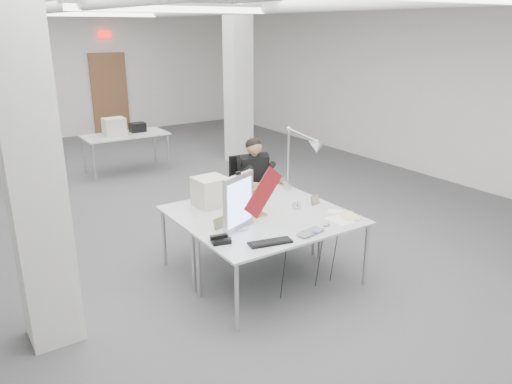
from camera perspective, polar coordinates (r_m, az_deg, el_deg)
room_shell at (r=7.27m, az=-8.95°, el=9.73°), size 10.04×14.04×3.24m
desk_main at (r=5.31m, az=3.33°, el=-4.10°), size 1.80×0.90×0.02m
desk_second at (r=6.00m, az=-1.81°, el=-1.34°), size 1.80×0.90×0.02m
bg_desk_a at (r=10.13m, az=-14.73°, el=6.33°), size 1.60×0.80×0.02m
office_chair at (r=6.97m, az=-0.45°, el=-0.33°), size 0.60×0.60×1.05m
seated_person at (r=6.82m, az=-0.22°, el=2.53°), size 0.62×0.73×0.98m
monitor at (r=5.15m, az=-2.01°, el=-1.13°), size 0.45×0.23×0.59m
pennant at (r=5.25m, az=0.84°, el=-0.06°), size 0.51×0.05×0.55m
keyboard at (r=4.90m, az=1.65°, el=-5.78°), size 0.45×0.23×0.02m
laptop at (r=5.12m, az=6.67°, el=-4.76°), size 0.37×0.27×0.03m
mouse at (r=5.35m, az=8.05°, el=-3.71°), size 0.10×0.08×0.04m
bankers_lamp at (r=5.53m, az=0.35°, el=-1.05°), size 0.33×0.24×0.34m
desk_phone at (r=4.93m, az=-4.07°, el=-5.49°), size 0.22×0.21×0.05m
picture_frame_left at (r=5.25m, az=-4.25°, el=-3.55°), size 0.15×0.08×0.12m
picture_frame_right at (r=5.97m, az=6.76°, el=-0.89°), size 0.14×0.06×0.11m
desk_clock at (r=5.79m, az=4.65°, el=-1.48°), size 0.11×0.07×0.10m
paper_stack_a at (r=5.54m, az=9.60°, el=-3.18°), size 0.20×0.29×0.01m
paper_stack_b at (r=5.66m, az=10.56°, el=-2.74°), size 0.27×0.31×0.01m
paper_stack_c at (r=5.78m, az=9.07°, el=-2.21°), size 0.22×0.22×0.01m
beige_monitor at (r=5.89m, az=-5.23°, el=0.08°), size 0.37×0.36×0.34m
architect_lamp at (r=6.17m, az=5.11°, el=3.68°), size 0.48×0.74×0.90m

